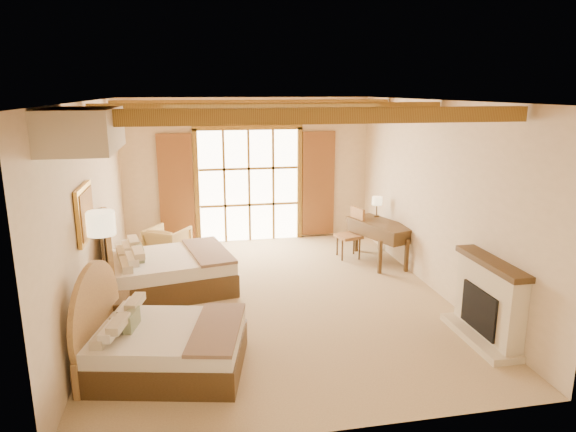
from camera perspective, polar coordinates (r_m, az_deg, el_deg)
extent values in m
plane|color=#CEB88A|center=(8.64, -1.46, -9.05)|extent=(7.00, 7.00, 0.00)
plane|color=beige|center=(11.56, -4.41, 5.07)|extent=(5.50, 0.00, 5.50)
plane|color=beige|center=(8.17, -20.92, 0.48)|extent=(0.00, 7.00, 7.00)
plane|color=beige|center=(9.01, 16.01, 2.04)|extent=(0.00, 7.00, 7.00)
plane|color=#BC7639|center=(7.95, -1.61, 12.69)|extent=(7.00, 7.00, 0.00)
cube|color=white|center=(11.58, -4.36, 3.33)|extent=(2.20, 0.02, 2.50)
cube|color=brown|center=(11.48, -12.31, 2.95)|extent=(0.75, 0.06, 2.40)
cube|color=brown|center=(11.83, 3.39, 3.58)|extent=(0.75, 0.06, 2.40)
cube|color=beige|center=(7.58, 21.42, -8.92)|extent=(0.25, 1.30, 1.10)
cube|color=black|center=(7.59, 20.90, -9.69)|extent=(0.18, 0.80, 0.60)
cube|color=beige|center=(7.74, 20.51, -12.43)|extent=(0.45, 1.40, 0.10)
cube|color=#4F361F|center=(7.39, 21.74, -4.84)|extent=(0.30, 1.40, 0.08)
cube|color=gold|center=(7.41, -21.65, 0.30)|extent=(0.05, 0.95, 0.75)
cube|color=gold|center=(7.41, -21.42, 0.31)|extent=(0.02, 0.82, 0.62)
cube|color=beige|center=(5.96, -21.85, 8.91)|extent=(0.70, 1.40, 0.45)
cube|color=#4F361F|center=(6.71, -13.18, -14.90)|extent=(2.06, 1.73, 0.35)
cube|color=white|center=(6.58, -13.31, -12.80)|extent=(2.02, 1.69, 0.19)
cube|color=#886D58|center=(6.53, -7.84, -11.72)|extent=(0.83, 1.48, 0.04)
cube|color=gray|center=(6.53, -17.16, -11.30)|extent=(0.18, 0.39, 0.21)
cube|color=#4F361F|center=(9.09, -13.01, -6.87)|extent=(2.30, 1.91, 0.40)
cube|color=white|center=(8.99, -13.11, -5.04)|extent=(2.25, 1.87, 0.22)
cube|color=#886D58|center=(8.95, -8.72, -4.12)|extent=(0.91, 1.66, 0.05)
cube|color=gray|center=(8.95, -16.21, -3.78)|extent=(0.20, 0.43, 0.24)
cube|color=#4F361F|center=(7.54, -19.33, -10.82)|extent=(0.55, 0.55, 0.63)
cylinder|color=#3E2F1D|center=(7.83, -19.11, -12.25)|extent=(0.25, 0.25, 0.03)
cylinder|color=#3E2F1D|center=(7.54, -19.58, -6.96)|extent=(0.04, 0.04, 1.52)
cylinder|color=beige|center=(7.29, -20.11, -0.76)|extent=(0.38, 0.38, 0.32)
imported|color=tan|center=(10.63, -13.21, -3.00)|extent=(1.02, 1.03, 0.69)
cube|color=tan|center=(10.23, -9.16, -4.27)|extent=(0.64, 0.64, 0.42)
cube|color=#4F361F|center=(10.35, 10.30, -0.84)|extent=(1.09, 1.61, 0.05)
cube|color=#4F361F|center=(10.38, 10.27, -1.57)|extent=(1.06, 1.56, 0.23)
cube|color=#97653A|center=(10.55, 6.74, -2.24)|extent=(0.55, 0.55, 0.06)
cube|color=#97653A|center=(10.53, 7.83, -0.60)|extent=(0.16, 0.45, 0.55)
cylinder|color=#3E2F1D|center=(10.81, 9.80, 0.02)|extent=(0.12, 0.12, 0.02)
cylinder|color=#3E2F1D|center=(10.78, 9.83, 0.77)|extent=(0.02, 0.02, 0.29)
cylinder|color=beige|center=(10.74, 9.87, 1.68)|extent=(0.21, 0.21, 0.17)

